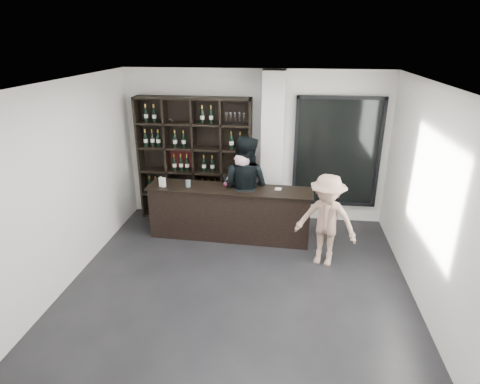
# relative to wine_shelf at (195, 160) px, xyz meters

# --- Properties ---
(floor) EXTENTS (5.00, 5.50, 0.01)m
(floor) POSITION_rel_wine_shelf_xyz_m (1.15, -2.57, -1.20)
(floor) COLOR black
(floor) RESTS_ON ground
(wine_shelf) EXTENTS (2.20, 0.35, 2.40)m
(wine_shelf) POSITION_rel_wine_shelf_xyz_m (0.00, 0.00, 0.00)
(wine_shelf) COLOR black
(wine_shelf) RESTS_ON floor
(structural_column) EXTENTS (0.40, 0.40, 2.90)m
(structural_column) POSITION_rel_wine_shelf_xyz_m (1.50, -0.10, 0.25)
(structural_column) COLOR silver
(structural_column) RESTS_ON floor
(glass_panel) EXTENTS (1.60, 0.08, 2.10)m
(glass_panel) POSITION_rel_wine_shelf_xyz_m (2.70, 0.12, 0.20)
(glass_panel) COLOR black
(glass_panel) RESTS_ON floor
(tasting_counter) EXTENTS (2.91, 0.61, 0.96)m
(tasting_counter) POSITION_rel_wine_shelf_xyz_m (0.80, -0.82, -0.72)
(tasting_counter) COLOR black
(tasting_counter) RESTS_ON floor
(taster_pink) EXTENTS (0.59, 0.40, 1.59)m
(taster_pink) POSITION_rel_wine_shelf_xyz_m (1.00, -0.72, -0.41)
(taster_pink) COLOR beige
(taster_pink) RESTS_ON floor
(taster_black) EXTENTS (1.10, 0.98, 1.87)m
(taster_black) POSITION_rel_wine_shelf_xyz_m (1.05, -0.67, -0.27)
(taster_black) COLOR black
(taster_black) RESTS_ON floor
(customer) EXTENTS (1.10, 0.84, 1.51)m
(customer) POSITION_rel_wine_shelf_xyz_m (2.43, -1.52, -0.45)
(customer) COLOR tan
(customer) RESTS_ON floor
(wine_glass) EXTENTS (0.09, 0.09, 0.18)m
(wine_glass) POSITION_rel_wine_shelf_xyz_m (0.74, -0.92, -0.15)
(wine_glass) COLOR white
(wine_glass) RESTS_ON tasting_counter
(spit_cup) EXTENTS (0.09, 0.09, 0.12)m
(spit_cup) POSITION_rel_wine_shelf_xyz_m (0.07, -0.83, -0.18)
(spit_cup) COLOR silver
(spit_cup) RESTS_ON tasting_counter
(napkin_stack) EXTENTS (0.12, 0.12, 0.02)m
(napkin_stack) POSITION_rel_wine_shelf_xyz_m (1.65, -0.77, -0.23)
(napkin_stack) COLOR white
(napkin_stack) RESTS_ON tasting_counter
(card_stand) EXTENTS (0.12, 0.09, 0.17)m
(card_stand) POSITION_rel_wine_shelf_xyz_m (-0.39, -0.88, -0.16)
(card_stand) COLOR white
(card_stand) RESTS_ON tasting_counter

